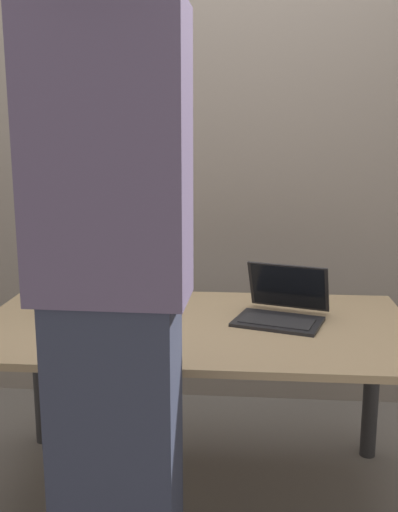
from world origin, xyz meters
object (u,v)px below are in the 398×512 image
beer_bottle_brown (90,274)px  person_figure (112,292)px  beer_bottle_dark (102,279)px  beer_bottle_green (90,286)px  beer_bottle_amber (70,285)px  laptop (282,308)px

beer_bottle_brown → person_figure: size_ratio=0.18×
beer_bottle_dark → person_figure: person_figure is taller
beer_bottle_dark → person_figure: (0.22, -0.78, 0.17)m
beer_bottle_green → beer_bottle_amber: 0.08m
laptop → person_figure: bearing=-122.5°
laptop → beer_bottle_brown: beer_bottle_brown is taller
person_figure → beer_bottle_green: bearing=109.5°
laptop → beer_bottle_amber: (-0.80, -0.01, 0.07)m
laptop → beer_bottle_amber: bearing=-179.1°
laptop → beer_bottle_amber: size_ratio=1.22×
beer_bottle_dark → beer_bottle_brown: (-0.06, 0.06, 0.00)m
beer_bottle_brown → beer_bottle_amber: bearing=-110.2°
beer_bottle_green → beer_bottle_brown: size_ratio=0.86×
person_figure → beer_bottle_brown: bearing=108.9°
beer_bottle_green → beer_bottle_amber: size_ratio=0.95×
beer_bottle_amber → beer_bottle_brown: beer_bottle_brown is taller
beer_bottle_green → beer_bottle_brown: beer_bottle_brown is taller
beer_bottle_amber → beer_bottle_green: bearing=-7.1°
beer_bottle_amber → person_figure: 0.81m
beer_bottle_amber → person_figure: person_figure is taller
laptop → beer_bottle_green: (-0.71, -0.02, 0.07)m
beer_bottle_green → beer_bottle_brown: bearing=105.8°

